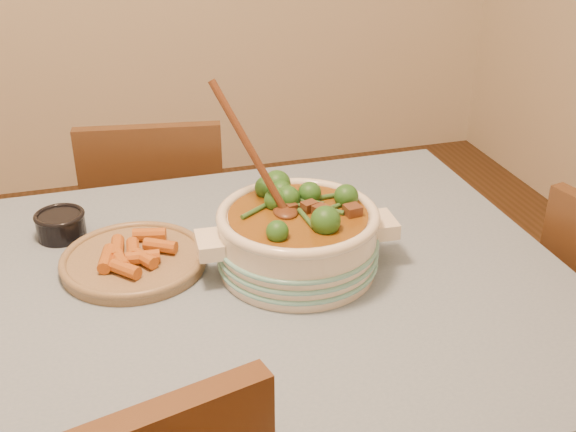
% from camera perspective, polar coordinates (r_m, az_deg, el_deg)
% --- Properties ---
extents(dining_table, '(1.68, 1.08, 0.76)m').
position_cam_1_polar(dining_table, '(1.49, -10.02, -9.19)').
color(dining_table, brown).
rests_on(dining_table, floor).
extents(stew_casserole, '(0.42, 0.34, 0.39)m').
position_cam_1_polar(stew_casserole, '(1.46, 0.76, -1.42)').
color(stew_casserole, '#EFE0C8').
rests_on(stew_casserole, dining_table).
extents(condiment_bowl, '(0.13, 0.13, 0.06)m').
position_cam_1_polar(condiment_bowl, '(1.68, -17.54, -0.57)').
color(condiment_bowl, black).
rests_on(condiment_bowl, dining_table).
extents(fried_plate, '(0.35, 0.35, 0.05)m').
position_cam_1_polar(fried_plate, '(1.54, -12.10, -3.25)').
color(fried_plate, '#9E7B57').
rests_on(fried_plate, dining_table).
extents(chair_far, '(0.46, 0.46, 0.86)m').
position_cam_1_polar(chair_far, '(2.26, -10.17, -0.94)').
color(chair_far, brown).
rests_on(chair_far, floor).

